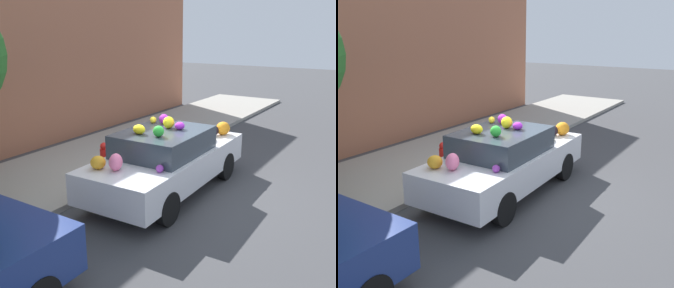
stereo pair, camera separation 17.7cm
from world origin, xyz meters
TOP-DOWN VIEW (x-y plane):
  - ground_plane at (0.00, 0.00)m, footprint 60.00×60.00m
  - sidewalk_curb at (0.00, 2.70)m, footprint 24.00×3.20m
  - building_facade at (-0.12, 4.93)m, footprint 18.00×1.20m
  - fire_hydrant at (-0.00, 1.71)m, footprint 0.20×0.20m
  - art_car at (-0.02, -0.07)m, footprint 4.27×1.80m

SIDE VIEW (x-z plane):
  - ground_plane at x=0.00m, z-range 0.00..0.00m
  - sidewalk_curb at x=0.00m, z-range 0.00..0.12m
  - fire_hydrant at x=0.00m, z-range 0.11..0.81m
  - art_car at x=-0.02m, z-range -0.08..1.55m
  - building_facade at x=-0.12m, z-range -0.03..5.73m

